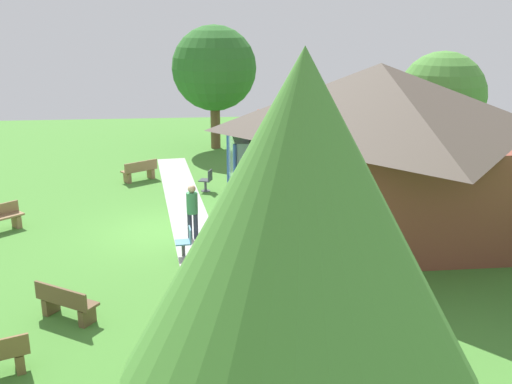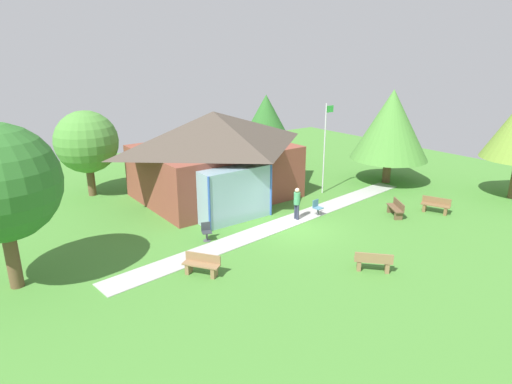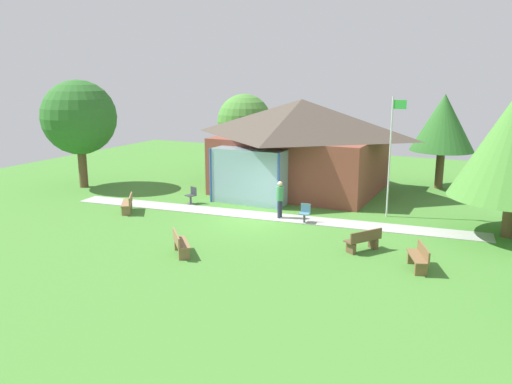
{
  "view_description": "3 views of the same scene",
  "coord_description": "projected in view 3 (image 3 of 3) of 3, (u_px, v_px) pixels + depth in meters",
  "views": [
    {
      "loc": [
        17.46,
        1.12,
        6.47
      ],
      "look_at": [
        -0.32,
        2.94,
        1.11
      ],
      "focal_mm": 40.75,
      "sensor_mm": 36.0,
      "label": 1
    },
    {
      "loc": [
        -13.85,
        -15.1,
        8.47
      ],
      "look_at": [
        -0.8,
        2.29,
        1.48
      ],
      "focal_mm": 30.88,
      "sensor_mm": 36.0,
      "label": 2
    },
    {
      "loc": [
        9.89,
        -20.25,
        6.53
      ],
      "look_at": [
        -0.5,
        1.12,
        1.06
      ],
      "focal_mm": 36.3,
      "sensor_mm": 36.0,
      "label": 3
    }
  ],
  "objects": [
    {
      "name": "footpath",
      "position": [
        263.0,
        216.0,
        24.2
      ],
      "size": [
        19.85,
        3.39,
        0.03
      ],
      "primitive_type": "cube",
      "rotation": [
        0.0,
        0.0,
        0.11
      ],
      "color": "#ADADA8",
      "rests_on": "ground_plane"
    },
    {
      "name": "bench_lawn_far_right",
      "position": [
        419.0,
        258.0,
        17.57
      ],
      "size": [
        0.97,
        1.56,
        0.84
      ],
      "rotation": [
        0.0,
        0.0,
        1.96
      ],
      "color": "brown",
      "rests_on": "ground_plane"
    },
    {
      "name": "pavilion",
      "position": [
        299.0,
        144.0,
        28.94
      ],
      "size": [
        9.47,
        8.62,
        5.14
      ],
      "color": "brown",
      "rests_on": "ground_plane"
    },
    {
      "name": "bench_front_center",
      "position": [
        180.0,
        244.0,
        19.01
      ],
      "size": [
        1.34,
        1.41,
        0.84
      ],
      "rotation": [
        0.0,
        0.0,
        5.45
      ],
      "color": "olive",
      "rests_on": "ground_plane"
    },
    {
      "name": "bench_mid_left",
      "position": [
        128.0,
        204.0,
        24.83
      ],
      "size": [
        1.22,
        1.48,
        0.84
      ],
      "rotation": [
        0.0,
        0.0,
        2.18
      ],
      "color": "olive",
      "rests_on": "ground_plane"
    },
    {
      "name": "flagpole",
      "position": [
        391.0,
        152.0,
        23.46
      ],
      "size": [
        0.64,
        0.08,
        5.53
      ],
      "color": "silver",
      "rests_on": "ground_plane"
    },
    {
      "name": "ground_plane",
      "position": [
        255.0,
        221.0,
        23.43
      ],
      "size": [
        44.0,
        44.0,
        0.0
      ],
      "primitive_type": "plane",
      "color": "#478433"
    },
    {
      "name": "tree_west_hedge",
      "position": [
        79.0,
        118.0,
        29.54
      ],
      "size": [
        4.24,
        4.24,
        6.19
      ],
      "color": "brown",
      "rests_on": "ground_plane"
    },
    {
      "name": "bench_mid_right",
      "position": [
        363.0,
        241.0,
        19.36
      ],
      "size": [
        1.2,
        1.49,
        0.84
      ],
      "rotation": [
        0.0,
        0.0,
        0.98
      ],
      "color": "brown",
      "rests_on": "ground_plane"
    },
    {
      "name": "patio_chair_west",
      "position": [
        192.0,
        196.0,
        26.44
      ],
      "size": [
        0.56,
        0.56,
        0.86
      ],
      "rotation": [
        0.0,
        0.0,
        2.8
      ],
      "color": "#33383D",
      "rests_on": "ground_plane"
    },
    {
      "name": "tree_behind_pavilion_left",
      "position": [
        244.0,
        121.0,
        35.54
      ],
      "size": [
        3.71,
        3.71,
        5.18
      ],
      "color": "brown",
      "rests_on": "ground_plane"
    },
    {
      "name": "visitor_on_path",
      "position": [
        280.0,
        197.0,
        23.64
      ],
      "size": [
        0.34,
        0.34,
        1.74
      ],
      "rotation": [
        0.0,
        0.0,
        4.68
      ],
      "color": "#2D3347",
      "rests_on": "ground_plane"
    },
    {
      "name": "patio_chair_lawn_spare",
      "position": [
        305.0,
        214.0,
        23.04
      ],
      "size": [
        0.48,
        0.48,
        0.86
      ],
      "rotation": [
        0.0,
        0.0,
        3.23
      ],
      "color": "teal",
      "rests_on": "ground_plane"
    },
    {
      "name": "tree_behind_pavilion_right",
      "position": [
        443.0,
        123.0,
        29.31
      ],
      "size": [
        3.58,
        3.58,
        5.41
      ],
      "color": "brown",
      "rests_on": "ground_plane"
    }
  ]
}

